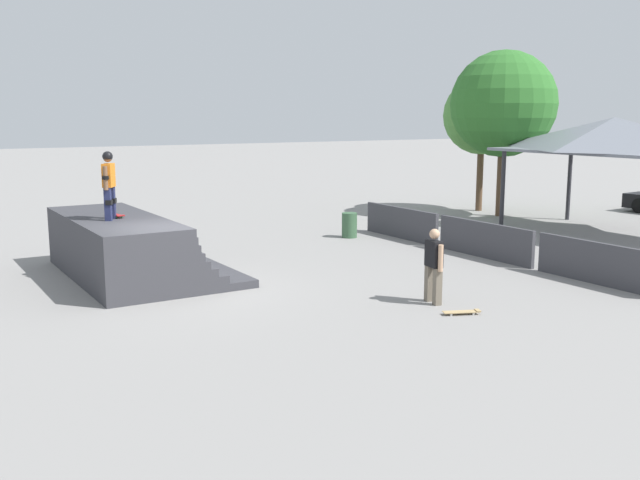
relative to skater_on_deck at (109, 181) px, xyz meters
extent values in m
plane|color=gray|center=(1.87, 0.93, -2.55)|extent=(160.00, 160.00, 0.00)
cube|color=#38383D|center=(-0.43, 0.98, -2.45)|extent=(5.90, 3.69, 0.20)
cube|color=#38383D|center=(-0.43, 0.59, -2.26)|extent=(5.90, 2.93, 0.20)
cube|color=#38383D|center=(-0.43, 0.45, -2.06)|extent=(5.90, 2.65, 0.20)
cube|color=#38383D|center=(-0.43, 0.36, -1.86)|extent=(5.90, 2.46, 0.20)
cube|color=#38383D|center=(-0.43, 0.29, -1.66)|extent=(5.90, 2.32, 0.20)
cube|color=#38383D|center=(-0.43, 0.24, -1.47)|extent=(5.90, 2.23, 0.20)
cube|color=#38383D|center=(-0.43, 0.21, -1.27)|extent=(5.90, 2.16, 0.20)
cube|color=#38383D|center=(-0.43, 0.19, -1.07)|extent=(5.90, 2.12, 0.20)
cylinder|color=silver|center=(-0.43, 1.24, -1.01)|extent=(5.78, 0.07, 0.07)
cube|color=#1E2347|center=(0.15, -0.09, -0.57)|extent=(0.21, 0.21, 0.82)
cube|color=black|center=(0.17, -0.07, -0.52)|extent=(0.23, 0.22, 0.12)
cube|color=#1E2347|center=(-0.15, 0.09, -0.57)|extent=(0.21, 0.21, 0.82)
cube|color=black|center=(-0.14, 0.12, -0.52)|extent=(0.23, 0.22, 0.12)
cube|color=orange|center=(0.00, 0.00, 0.13)|extent=(0.49, 0.41, 0.58)
cylinder|color=brown|center=(0.24, -0.14, 0.09)|extent=(0.15, 0.15, 0.58)
cylinder|color=black|center=(0.24, -0.14, 0.10)|extent=(0.22, 0.22, 0.08)
cylinder|color=brown|center=(-0.24, 0.14, 0.09)|extent=(0.15, 0.15, 0.58)
cylinder|color=black|center=(-0.24, 0.14, 0.10)|extent=(0.22, 0.22, 0.08)
sphere|color=brown|center=(0.00, 0.00, 0.57)|extent=(0.22, 0.22, 0.22)
sphere|color=black|center=(0.00, 0.00, 0.59)|extent=(0.25, 0.25, 0.25)
cylinder|color=green|center=(-0.19, 0.32, -0.95)|extent=(0.06, 0.04, 0.05)
cylinder|color=green|center=(-0.17, 0.18, -0.95)|extent=(0.06, 0.04, 0.05)
cylinder|color=green|center=(-0.67, 0.26, -0.95)|extent=(0.06, 0.04, 0.05)
cylinder|color=green|center=(-0.66, 0.12, -0.95)|extent=(0.06, 0.04, 0.05)
cube|color=#B22323|center=(-0.42, 0.22, -0.91)|extent=(0.80, 0.30, 0.02)
cube|color=#B22323|center=(-0.07, 0.27, -0.89)|extent=(0.12, 0.21, 0.02)
cube|color=#6B6051|center=(5.65, 5.52, -2.14)|extent=(0.18, 0.18, 0.83)
cube|color=#6B6051|center=(6.01, 5.46, -2.14)|extent=(0.18, 0.18, 0.83)
cube|color=black|center=(5.83, 5.49, -1.43)|extent=(0.48, 0.30, 0.59)
cylinder|color=tan|center=(5.55, 5.54, -1.48)|extent=(0.13, 0.13, 0.59)
cylinder|color=tan|center=(6.11, 5.44, -1.48)|extent=(0.13, 0.13, 0.59)
sphere|color=tan|center=(5.83, 5.49, -0.99)|extent=(0.23, 0.23, 0.23)
cylinder|color=silver|center=(6.90, 5.64, -2.53)|extent=(0.05, 0.06, 0.05)
cylinder|color=silver|center=(7.03, 5.58, -2.53)|extent=(0.05, 0.06, 0.05)
cylinder|color=silver|center=(6.70, 5.20, -2.53)|extent=(0.05, 0.06, 0.05)
cylinder|color=silver|center=(6.83, 5.14, -2.53)|extent=(0.05, 0.06, 0.05)
cube|color=tan|center=(6.87, 5.39, -2.49)|extent=(0.50, 0.80, 0.02)
cube|color=tan|center=(7.01, 5.72, -2.47)|extent=(0.22, 0.17, 0.02)
cube|color=#3D3D42|center=(-1.31, 10.15, -2.03)|extent=(3.73, 0.12, 1.05)
cube|color=#3D3D42|center=(2.66, 10.15, -2.03)|extent=(3.73, 0.12, 1.05)
cube|color=#3D3D42|center=(6.62, 10.15, -2.03)|extent=(3.73, 0.12, 1.05)
cylinder|color=#2D2D33|center=(-1.25, 14.87, -1.13)|extent=(0.16, 0.16, 2.85)
cylinder|color=#2D2D33|center=(-1.25, 18.56, -1.13)|extent=(0.16, 0.16, 2.85)
cube|color=slate|center=(1.96, 16.71, 0.35)|extent=(7.55, 4.34, 0.10)
pyramid|color=slate|center=(1.96, 16.71, 0.96)|extent=(7.40, 4.25, 1.12)
cylinder|color=brown|center=(-3.46, 17.00, -1.03)|extent=(0.28, 0.28, 3.04)
sphere|color=#2D6B28|center=(-3.46, 17.00, 2.04)|extent=(4.30, 4.30, 4.30)
cylinder|color=brown|center=(-5.13, 17.47, -1.09)|extent=(0.28, 0.28, 2.92)
sphere|color=#4C893D|center=(-5.13, 17.47, 1.57)|extent=(3.33, 3.33, 3.33)
cylinder|color=#385B3D|center=(-2.34, 8.74, -2.13)|extent=(0.52, 0.52, 0.85)
cylinder|color=black|center=(-0.91, 22.74, -2.23)|extent=(0.65, 0.25, 0.64)
camera|label=1|loc=(17.66, -4.75, 1.60)|focal=40.00mm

